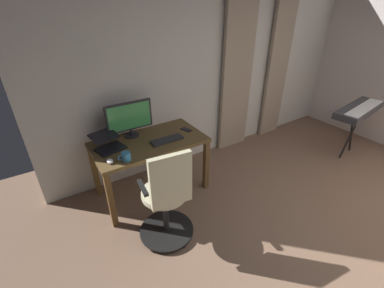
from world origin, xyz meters
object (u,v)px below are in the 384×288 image
desk (150,148)px  laptop (108,144)px  computer_monitor (129,118)px  piano_keyboard (359,111)px  office_chair (167,200)px  mug_coffee (126,156)px  cell_phone_face_up (186,130)px  computer_keyboard (167,140)px  computer_mouse (110,161)px

desk → laptop: 0.47m
desk → computer_monitor: bearing=-63.0°
computer_monitor → piano_keyboard: bearing=160.7°
office_chair → mug_coffee: 0.62m
cell_phone_face_up → piano_keyboard: bearing=143.6°
piano_keyboard → office_chair: bearing=-9.0°
computer_monitor → computer_keyboard: 0.50m
desk → cell_phone_face_up: size_ratio=8.90×
desk → laptop: (0.44, -0.08, 0.15)m
computer_monitor → laptop: computer_monitor is taller
computer_monitor → computer_mouse: size_ratio=5.45×
desk → cell_phone_face_up: bearing=-179.4°
desk → computer_monitor: size_ratio=2.35×
computer_monitor → laptop: (0.32, 0.15, -0.18)m
computer_monitor → desk: bearing=117.0°
computer_keyboard → cell_phone_face_up: (-0.33, -0.12, -0.01)m
computer_keyboard → piano_keyboard: 2.86m
office_chair → computer_mouse: 0.70m
office_chair → computer_monitor: bearing=92.6°
cell_phone_face_up → computer_keyboard: bearing=2.0°
desk → computer_monitor: computer_monitor is taller
computer_mouse → laptop: bearing=-105.0°
computer_mouse → cell_phone_face_up: bearing=-168.2°
laptop → mug_coffee: size_ratio=2.88×
desk → computer_mouse: 0.57m
piano_keyboard → cell_phone_face_up: bearing=-27.0°
computer_keyboard → piano_keyboard: size_ratio=0.34×
computer_monitor → computer_keyboard: (-0.30, 0.34, -0.22)m
laptop → cell_phone_face_up: size_ratio=2.66×
office_chair → computer_mouse: office_chair is taller
computer_mouse → piano_keyboard: (-3.46, 0.63, -0.00)m
computer_mouse → mug_coffee: (-0.15, 0.04, 0.03)m
desk → mug_coffee: mug_coffee is taller
desk → computer_monitor: 0.42m
cell_phone_face_up → office_chair: bearing=31.1°
computer_keyboard → laptop: 0.65m
computer_keyboard → cell_phone_face_up: 0.35m
desk → piano_keyboard: (-2.94, 0.84, 0.11)m
computer_keyboard → computer_monitor: bearing=-49.3°
desk → computer_keyboard: size_ratio=3.40×
computer_monitor → cell_phone_face_up: 0.70m
office_chair → mug_coffee: size_ratio=8.07×
office_chair → mug_coffee: bearing=115.1°
computer_monitor → piano_keyboard: (-3.06, 1.07, -0.22)m
computer_monitor → computer_mouse: 0.63m
mug_coffee → laptop: bearing=-77.5°
office_chair → laptop: 0.94m
computer_keyboard → cell_phone_face_up: bearing=-160.7°
computer_mouse → desk: bearing=-157.9°
desk → computer_mouse: size_ratio=12.82×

